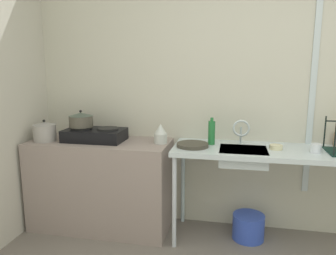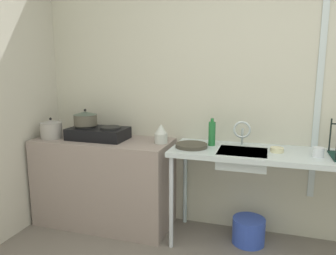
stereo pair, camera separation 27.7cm
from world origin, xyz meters
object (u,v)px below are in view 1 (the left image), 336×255
at_px(stove, 95,135).
at_px(bottle_by_sink, 212,132).
at_px(pot_on_left_burner, 81,120).
at_px(small_bowl_on_drainboard, 276,147).
at_px(frying_pan, 192,145).
at_px(faucet, 241,129).
at_px(bucket_on_floor, 248,227).
at_px(cup_by_rack, 316,148).
at_px(percolator, 161,134).
at_px(pot_beside_stove, 45,132).
at_px(sink_basin, 243,156).

distance_m(stove, bottle_by_sink, 1.05).
height_order(pot_on_left_burner, small_bowl_on_drainboard, pot_on_left_burner).
bearing_deg(small_bowl_on_drainboard, frying_pan, -175.74).
bearing_deg(pot_on_left_burner, small_bowl_on_drainboard, 0.12).
bearing_deg(faucet, small_bowl_on_drainboard, -17.12).
relative_size(frying_pan, bucket_on_floor, 0.98).
distance_m(cup_by_rack, bottle_by_sink, 0.83).
distance_m(percolator, frying_pan, 0.31).
bearing_deg(pot_on_left_burner, faucet, 3.64).
bearing_deg(cup_by_rack, percolator, 176.85).
height_order(faucet, cup_by_rack, faucet).
bearing_deg(frying_pan, small_bowl_on_drainboard, 4.26).
height_order(percolator, frying_pan, percolator).
bearing_deg(bottle_by_sink, stove, -176.16).
height_order(pot_beside_stove, percolator, pot_beside_stove).
bearing_deg(bucket_on_floor, small_bowl_on_drainboard, -5.91).
relative_size(pot_beside_stove, frying_pan, 0.76).
distance_m(stove, percolator, 0.61).
bearing_deg(small_bowl_on_drainboard, percolator, 178.84).
height_order(frying_pan, bottle_by_sink, bottle_by_sink).
bearing_deg(small_bowl_on_drainboard, bucket_on_floor, 174.09).
height_order(percolator, bucket_on_floor, percolator).
relative_size(stove, frying_pan, 2.00).
bearing_deg(small_bowl_on_drainboard, bottle_by_sink, 172.83).
distance_m(pot_beside_stove, cup_by_rack, 2.30).
xyz_separation_m(faucet, small_bowl_on_drainboard, (0.28, -0.09, -0.12)).
bearing_deg(cup_by_rack, sink_basin, -179.68).
bearing_deg(bucket_on_floor, pot_on_left_burner, -179.13).
distance_m(pot_on_left_burner, cup_by_rack, 2.00).
relative_size(pot_beside_stove, percolator, 1.20).
distance_m(sink_basin, small_bowl_on_drainboard, 0.28).
height_order(pot_on_left_burner, faucet, pot_on_left_burner).
height_order(pot_on_left_burner, pot_beside_stove, pot_on_left_burner).
xyz_separation_m(pot_on_left_burner, bucket_on_floor, (1.51, 0.02, -0.90)).
distance_m(small_bowl_on_drainboard, bucket_on_floor, 0.75).
height_order(stove, bucket_on_floor, stove).
xyz_separation_m(cup_by_rack, small_bowl_on_drainboard, (-0.29, 0.05, -0.02)).
xyz_separation_m(pot_beside_stove, frying_pan, (1.33, 0.05, -0.07)).
height_order(pot_beside_stove, cup_by_rack, pot_beside_stove).
height_order(percolator, cup_by_rack, percolator).
relative_size(pot_on_left_burner, percolator, 1.28).
bearing_deg(cup_by_rack, frying_pan, -179.94).
height_order(percolator, faucet, faucet).
bearing_deg(stove, bottle_by_sink, 3.84).
distance_m(faucet, small_bowl_on_drainboard, 0.32).
distance_m(faucet, bucket_on_floor, 0.86).
distance_m(pot_on_left_burner, bucket_on_floor, 1.76).
bearing_deg(percolator, cup_by_rack, -3.15).
height_order(sink_basin, bucket_on_floor, sink_basin).
bearing_deg(bucket_on_floor, sink_basin, -135.80).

